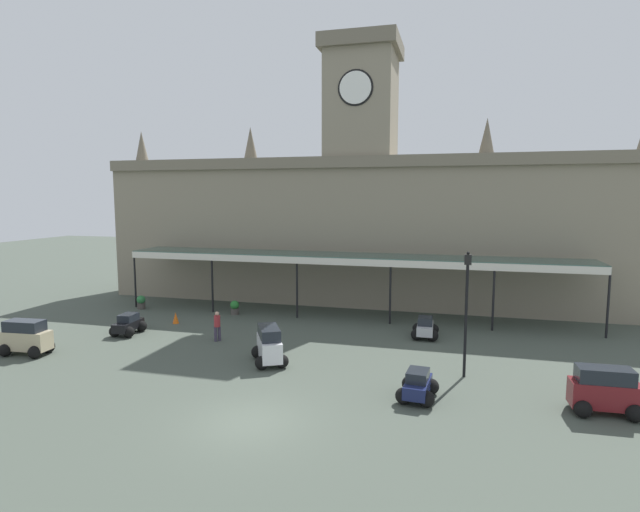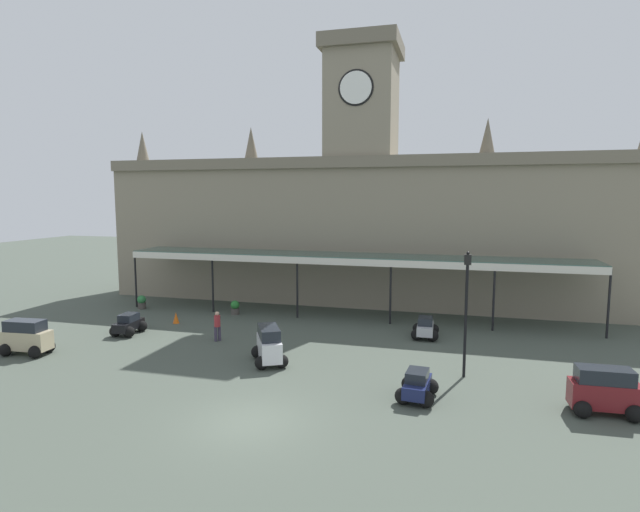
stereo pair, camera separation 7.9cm
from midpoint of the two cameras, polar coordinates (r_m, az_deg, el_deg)
The scene contains 14 objects.
ground_plane at distance 18.99m, azimuth -8.01°, elevation -18.18°, with size 140.00×140.00×0.00m, color #444D43.
station_building at distance 37.85m, azimuth 4.76°, elevation 4.17°, with size 39.17×5.58×19.21m.
entrance_canopy at distance 33.24m, azimuth 3.17°, elevation -0.14°, with size 30.85×3.26×4.15m.
car_maroon_van at distance 21.77m, azimuth 29.71°, elevation -13.41°, with size 2.44×1.66×1.77m.
car_black_sedan at distance 31.59m, azimuth -20.86°, elevation -7.39°, with size 1.61×2.10×1.19m.
car_silver_sedan at distance 29.44m, azimuth 11.96°, elevation -8.11°, with size 1.55×2.07×1.19m.
car_navy_sedan at distance 20.86m, azimuth 11.11°, elevation -14.39°, with size 1.63×2.12×1.19m.
car_beige_van at distance 29.79m, azimuth -30.33°, elevation -8.12°, with size 2.47×1.72×1.77m.
car_white_van at distance 24.64m, azimuth -5.71°, elevation -10.21°, with size 2.29×2.59×1.77m.
pedestrian_beside_cars at distance 28.62m, azimuth -11.52°, elevation -7.69°, with size 0.34×0.34×1.67m.
victorian_lamppost at distance 22.94m, azimuth 16.40°, elevation -4.94°, with size 0.30×0.30×5.62m.
traffic_cone at distance 33.25m, azimuth -15.99°, elevation -6.76°, with size 0.40×0.40×0.71m, color orange.
planter_forecourt_centre at distance 34.79m, azimuth -9.57°, elevation -5.77°, with size 0.60×0.60×0.96m.
planter_near_kerb at distance 38.24m, azimuth -19.56°, elevation -4.93°, with size 0.60×0.60×0.96m.
Camera 2 is at (6.95, -15.76, 7.99)m, focal length 28.14 mm.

